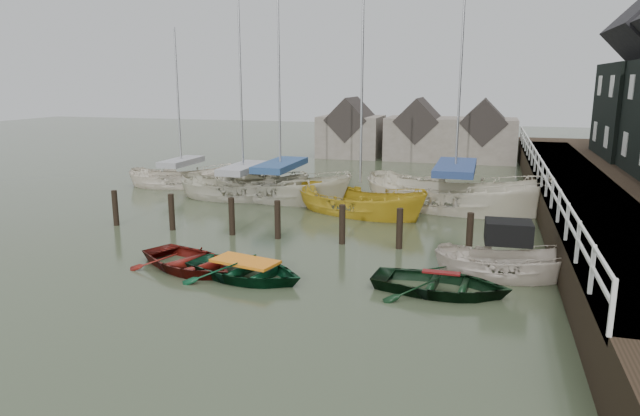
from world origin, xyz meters
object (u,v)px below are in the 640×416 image
(rowboat_green, at_px, (246,278))
(rowboat_dkgreen, at_px, (440,292))
(sailboat_a, at_px, (244,197))
(sailboat_c, at_px, (360,213))
(rowboat_red, at_px, (189,269))
(sailboat_b, at_px, (281,199))
(motorboat, at_px, (505,274))
(sailboat_d, at_px, (453,208))
(sailboat_e, at_px, (183,185))

(rowboat_green, relative_size, rowboat_dkgreen, 1.00)
(sailboat_a, relative_size, sailboat_c, 1.13)
(rowboat_red, bearing_deg, sailboat_b, 31.02)
(rowboat_dkgreen, distance_m, sailboat_c, 9.47)
(rowboat_green, xyz_separation_m, motorboat, (7.21, 2.18, 0.10))
(rowboat_red, xyz_separation_m, motorboat, (9.18, 1.91, 0.10))
(rowboat_dkgreen, distance_m, sailboat_d, 10.49)
(rowboat_green, distance_m, sailboat_c, 9.09)
(rowboat_dkgreen, relative_size, sailboat_d, 0.27)
(sailboat_b, height_order, sailboat_c, sailboat_b)
(rowboat_red, height_order, sailboat_a, sailboat_a)
(rowboat_red, relative_size, sailboat_d, 0.27)
(sailboat_a, bearing_deg, sailboat_e, 59.06)
(motorboat, relative_size, sailboat_e, 0.44)
(sailboat_e, bearing_deg, rowboat_dkgreen, -145.09)
(motorboat, xyz_separation_m, sailboat_a, (-11.94, 8.36, -0.04))
(sailboat_c, bearing_deg, sailboat_a, 96.21)
(rowboat_red, distance_m, rowboat_dkgreen, 7.48)
(rowboat_red, relative_size, motorboat, 0.89)
(rowboat_dkgreen, bearing_deg, sailboat_c, 30.31)
(rowboat_red, bearing_deg, motorboat, -52.26)
(rowboat_red, bearing_deg, sailboat_e, 56.59)
(rowboat_green, bearing_deg, sailboat_b, 27.46)
(sailboat_d, bearing_deg, rowboat_red, 157.75)
(sailboat_a, xyz_separation_m, sailboat_c, (6.10, -1.55, -0.05))
(sailboat_b, height_order, sailboat_d, sailboat_d)
(sailboat_e, bearing_deg, sailboat_a, -129.82)
(sailboat_c, bearing_deg, sailboat_e, 91.89)
(rowboat_dkgreen, height_order, sailboat_e, sailboat_e)
(sailboat_a, bearing_deg, rowboat_red, -171.81)
(rowboat_green, height_order, sailboat_d, sailboat_d)
(rowboat_dkgreen, bearing_deg, sailboat_d, 6.22)
(motorboat, distance_m, sailboat_c, 8.96)
(sailboat_b, height_order, sailboat_e, sailboat_b)
(motorboat, height_order, sailboat_d, sailboat_d)
(rowboat_dkgreen, xyz_separation_m, sailboat_a, (-10.23, 10.08, 0.06))
(rowboat_red, distance_m, sailboat_b, 10.48)
(sailboat_a, relative_size, sailboat_e, 1.23)
(rowboat_green, bearing_deg, sailboat_e, 48.71)
(rowboat_dkgreen, distance_m, sailboat_b, 13.25)
(sailboat_b, bearing_deg, sailboat_c, -102.72)
(rowboat_dkgreen, relative_size, motorboat, 0.89)
(sailboat_a, distance_m, sailboat_d, 9.92)
(rowboat_red, xyz_separation_m, sailboat_e, (-7.26, 12.28, 0.06))
(rowboat_red, bearing_deg, sailboat_c, 4.98)
(rowboat_dkgreen, height_order, sailboat_d, sailboat_d)
(motorboat, bearing_deg, sailboat_d, 10.09)
(motorboat, distance_m, sailboat_d, 8.99)
(sailboat_b, bearing_deg, sailboat_e, 83.26)
(rowboat_red, relative_size, sailboat_c, 0.36)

